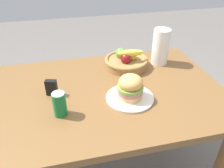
% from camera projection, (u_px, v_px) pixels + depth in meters
% --- Properties ---
extents(dining_table, '(1.40, 0.90, 0.75)m').
position_uv_depth(dining_table, '(102.00, 105.00, 1.35)').
color(dining_table, brown).
rests_on(dining_table, ground_plane).
extents(plate, '(0.26, 0.26, 0.01)m').
position_uv_depth(plate, '(130.00, 98.00, 1.23)').
color(plate, silver).
rests_on(plate, dining_table).
extents(sandwich, '(0.14, 0.14, 0.13)m').
position_uv_depth(sandwich, '(130.00, 87.00, 1.19)').
color(sandwich, '#E5BC75').
rests_on(sandwich, plate).
extents(soda_can, '(0.07, 0.07, 0.13)m').
position_uv_depth(soda_can, '(60.00, 104.00, 1.09)').
color(soda_can, '#147238').
rests_on(soda_can, dining_table).
extents(fruit_basket, '(0.29, 0.29, 0.14)m').
position_uv_depth(fruit_basket, '(126.00, 61.00, 1.52)').
color(fruit_basket, '#9E7542').
rests_on(fruit_basket, dining_table).
extents(paper_towel_roll, '(0.11, 0.11, 0.24)m').
position_uv_depth(paper_towel_roll, '(161.00, 47.00, 1.52)').
color(paper_towel_roll, white).
rests_on(paper_towel_roll, dining_table).
extents(napkin_holder, '(0.07, 0.05, 0.09)m').
position_uv_depth(napkin_holder, '(51.00, 88.00, 1.24)').
color(napkin_holder, black).
rests_on(napkin_holder, dining_table).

